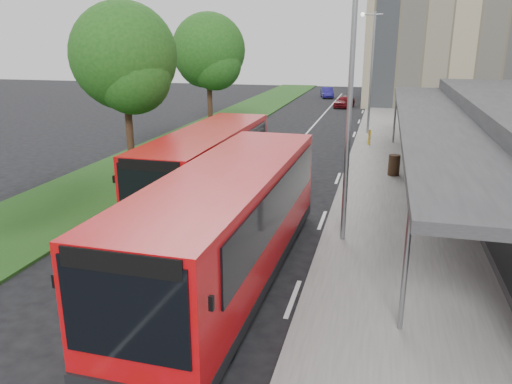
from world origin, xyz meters
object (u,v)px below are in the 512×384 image
lamp_post_far (371,65)px  bus_second (208,166)px  bus_main (229,224)px  car_near (344,101)px  tree_far (209,55)px  lamp_post_near (347,97)px  tree_mid (125,63)px  litter_bin (394,165)px  bollard (369,137)px  car_far (327,92)px

lamp_post_far → bus_second: size_ratio=0.78×
lamp_post_far → bus_main: lamp_post_far is taller
lamp_post_far → car_near: (-2.75, 14.73, -4.13)m
tree_far → car_near: tree_far is taller
lamp_post_near → car_near: 35.08m
tree_mid → tree_far: size_ratio=0.99×
litter_bin → bollard: 7.27m
lamp_post_far → bollard: 5.86m
bus_main → litter_bin: (4.46, 11.97, -0.96)m
tree_far → tree_mid: bearing=-90.0°
lamp_post_far → bus_main: size_ratio=0.72×
car_near → tree_far: bearing=-105.1°
bollard → litter_bin: bearing=-78.9°
tree_far → lamp_post_far: size_ratio=1.03×
tree_mid → car_near: (8.37, 27.67, -4.70)m
bus_second → litter_bin: size_ratio=10.47×
bus_second → car_near: size_ratio=2.99×
tree_mid → litter_bin: bearing=7.3°
bus_main → bus_second: 7.09m
tree_mid → car_far: tree_mid is taller
lamp_post_far → bus_second: 18.03m
car_near → tree_mid: bearing=-93.9°
bollard → car_near: (-3.10, 18.89, -0.03)m
bus_main → bollard: size_ratio=12.07×
lamp_post_near → bus_second: 7.25m
tree_mid → lamp_post_near: 13.19m
lamp_post_near → car_far: (-5.43, 43.18, -4.13)m
bollard → lamp_post_far: bearing=94.7°
lamp_post_near → tree_mid: bearing=147.6°
tree_mid → car_near: 29.29m
lamp_post_far → lamp_post_near: bearing=-90.0°
car_near → litter_bin: bearing=-67.2°
lamp_post_far → litter_bin: 12.14m
bus_main → bus_second: bus_main is taller
lamp_post_far → bollard: bearing=-85.3°
tree_mid → car_near: tree_mid is taller
bus_second → tree_far: bearing=109.6°
tree_far → lamp_post_near: bearing=-59.7°
lamp_post_near → bollard: (0.34, 15.84, -4.11)m
bus_main → litter_bin: bus_main is taller
tree_far → bus_second: (5.48, -15.86, -3.85)m
lamp_post_far → bollard: size_ratio=8.70×
bus_main → car_near: bus_main is taller
bus_second → bollard: size_ratio=11.14×
tree_mid → bus_main: tree_mid is taller
lamp_post_far → tree_far: bearing=-175.1°
lamp_post_near → car_near: size_ratio=2.33×
bus_main → car_near: bearing=91.2°
bollard → tree_far: bearing=164.3°
bus_second → lamp_post_near: bearing=-29.0°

